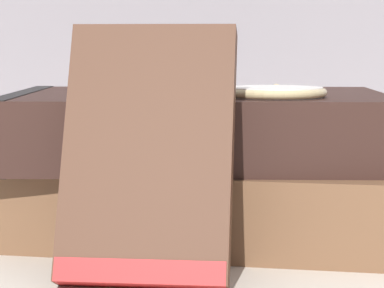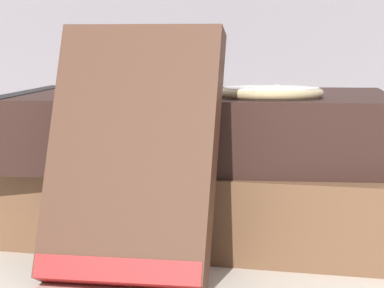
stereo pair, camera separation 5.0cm
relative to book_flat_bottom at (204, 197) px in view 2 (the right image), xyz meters
name	(u,v)px [view 2 (the right image)]	position (x,y,z in m)	size (l,w,h in m)	color
ground_plane	(239,245)	(0.03, -0.03, -0.02)	(3.00, 3.00, 0.00)	beige
book_flat_bottom	(204,197)	(0.00, 0.00, 0.00)	(0.26, 0.18, 0.05)	brown
book_flat_top	(192,127)	(-0.01, 0.00, 0.05)	(0.25, 0.18, 0.04)	#331E19
book_leaning_front	(132,162)	(-0.02, -0.11, 0.04)	(0.09, 0.07, 0.13)	#4C2D1E
pocket_watch	(272,93)	(0.05, -0.04, 0.07)	(0.06, 0.06, 0.01)	white
reading_glasses	(215,189)	(-0.02, 0.16, -0.02)	(0.10, 0.07, 0.00)	black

